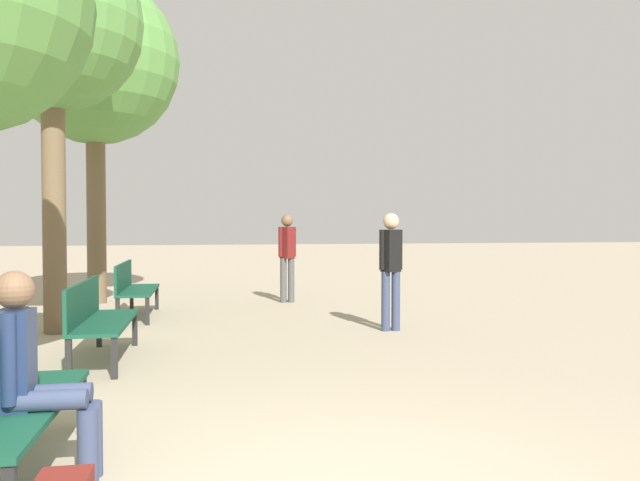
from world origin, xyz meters
name	(u,v)px	position (x,y,z in m)	size (l,w,h in m)	color
bench_row_1	(96,315)	(-1.78, 4.09, 0.53)	(0.53, 1.80, 0.90)	#144733
bench_row_2	(132,286)	(-1.78, 7.39, 0.53)	(0.53, 1.80, 0.90)	#144733
tree_row_1	(52,25)	(-2.67, 6.07, 4.33)	(2.50, 2.50, 5.64)	brown
tree_row_2	(95,63)	(-2.67, 9.37, 4.63)	(3.20, 3.20, 6.27)	brown
person_seated	(36,371)	(-1.53, 0.70, 0.69)	(0.59, 0.34, 1.29)	#384260
pedestrian_near	(287,252)	(0.97, 8.84, 0.98)	(0.35, 0.31, 1.72)	#4C4C4C
pedestrian_mid	(391,263)	(2.06, 5.43, 0.97)	(0.34, 0.28, 1.70)	#384260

